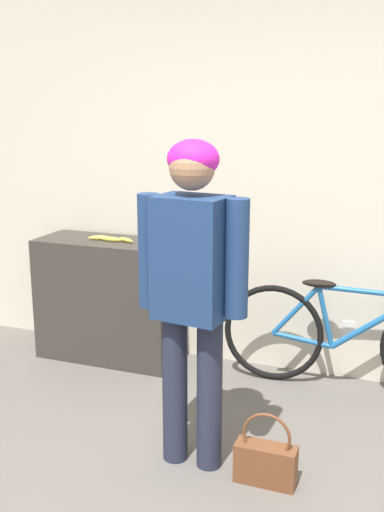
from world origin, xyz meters
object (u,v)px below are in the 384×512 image
object	(u,v)px
handbag	(266,461)
person	(192,274)
banana	(111,239)
bicycle	(351,338)

from	to	relation	value
handbag	person	bearing A→B (deg)	173.11
person	handbag	distance (m)	1.00
banana	handbag	bearing A→B (deg)	-38.06
bicycle	banana	world-z (taller)	banana
person	banana	size ratio (longest dim) A/B	4.56
banana	handbag	distance (m)	1.97
person	banana	distance (m)	1.47
person	bicycle	size ratio (longest dim) A/B	0.98
bicycle	banana	bearing A→B (deg)	179.51
person	bicycle	bearing A→B (deg)	66.57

